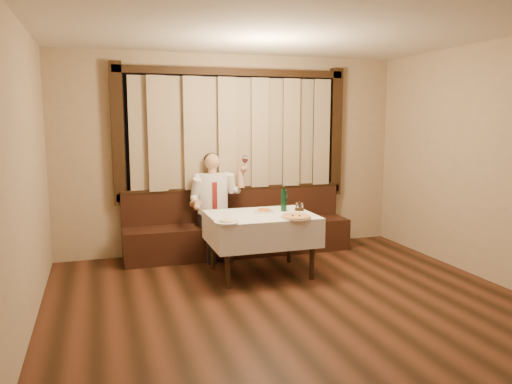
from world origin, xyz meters
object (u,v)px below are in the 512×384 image
object	(u,v)px
banquette	(238,232)
pasta_cream	(227,220)
cruet_caddy	(299,208)
seated_man	(214,198)
pizza	(296,217)
green_bottle	(284,200)
dining_table	(261,223)
pasta_red	(264,209)

from	to	relation	value
banquette	pasta_cream	xyz separation A→B (m)	(-0.53, -1.40, 0.48)
cruet_caddy	seated_man	distance (m)	1.25
pizza	green_bottle	size ratio (longest dim) A/B	1.09
dining_table	green_bottle	xyz separation A→B (m)	(0.33, 0.09, 0.25)
pizza	green_bottle	distance (m)	0.47
banquette	pasta_red	size ratio (longest dim) A/B	12.02
dining_table	green_bottle	world-z (taller)	green_bottle
banquette	dining_table	distance (m)	1.08
pasta_cream	cruet_caddy	xyz separation A→B (m)	(1.06, 0.44, 0.00)
cruet_caddy	seated_man	world-z (taller)	seated_man
pasta_cream	pizza	bearing A→B (deg)	1.33
pasta_cream	cruet_caddy	distance (m)	1.15
banquette	pizza	xyz separation A→B (m)	(0.31, -1.38, 0.46)
green_bottle	pasta_cream	bearing A→B (deg)	-151.23
seated_man	green_bottle	bearing A→B (deg)	-50.40
pasta_red	green_bottle	size ratio (longest dim) A/B	0.81
banquette	seated_man	xyz separation A→B (m)	(-0.37, -0.09, 0.52)
banquette	green_bottle	bearing A→B (deg)	-70.45
banquette	pizza	size ratio (longest dim) A/B	8.87
dining_table	seated_man	bearing A→B (deg)	111.36
pasta_red	pasta_cream	size ratio (longest dim) A/B	0.95
pasta_red	green_bottle	world-z (taller)	green_bottle
green_bottle	seated_man	world-z (taller)	seated_man
pasta_cream	green_bottle	xyz separation A→B (m)	(0.86, 0.47, 0.10)
pizza	cruet_caddy	xyz separation A→B (m)	(0.22, 0.42, 0.03)
pizza	cruet_caddy	distance (m)	0.48
pasta_cream	seated_man	bearing A→B (deg)	82.84
pasta_red	cruet_caddy	distance (m)	0.45
banquette	pasta_red	bearing A→B (deg)	-84.80
dining_table	green_bottle	bearing A→B (deg)	15.63
pasta_red	cruet_caddy	world-z (taller)	cruet_caddy
dining_table	pizza	world-z (taller)	pizza
seated_man	pasta_red	bearing A→B (deg)	-61.17
pasta_cream	cruet_caddy	bearing A→B (deg)	22.66
banquette	pizza	world-z (taller)	banquette
green_bottle	seated_man	size ratio (longest dim) A/B	0.23
pizza	seated_man	distance (m)	1.46
dining_table	pasta_red	size ratio (longest dim) A/B	4.77
pizza	seated_man	size ratio (longest dim) A/B	0.25
banquette	pizza	distance (m)	1.49
dining_table	pasta_cream	bearing A→B (deg)	-144.36
banquette	dining_table	size ratio (longest dim) A/B	2.52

